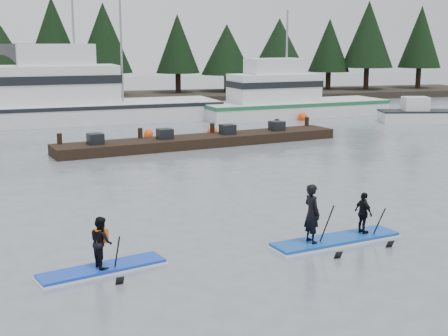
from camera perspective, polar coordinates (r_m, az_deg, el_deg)
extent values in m
plane|color=slate|center=(15.65, 5.81, -8.24)|extent=(160.00, 160.00, 0.00)
cube|color=#2D281E|center=(56.20, -9.70, 6.35)|extent=(70.00, 8.00, 0.60)
cube|color=white|center=(42.59, -12.10, 4.36)|extent=(17.37, 6.22, 2.27)
cube|color=white|center=(42.12, -15.00, 7.38)|extent=(7.93, 4.07, 2.46)
cylinder|color=gray|center=(42.16, -13.54, 10.83)|extent=(0.14, 0.14, 7.41)
cube|color=white|center=(44.86, 6.40, 4.88)|extent=(13.97, 5.74, 1.94)
cube|color=white|center=(43.90, 4.60, 7.31)|extent=(6.44, 3.62, 1.94)
cylinder|color=gray|center=(44.24, 5.75, 10.13)|extent=(0.14, 0.14, 6.26)
cube|color=white|center=(43.52, 18.22, 4.53)|extent=(6.67, 3.30, 0.75)
cube|color=black|center=(31.88, -2.07, 2.49)|extent=(15.15, 5.03, 0.50)
sphere|color=#FD420C|center=(42.62, 7.20, 4.38)|extent=(0.63, 0.63, 0.63)
sphere|color=#FD420C|center=(35.70, -1.07, 3.08)|extent=(0.59, 0.59, 0.59)
sphere|color=#FD420C|center=(35.14, -6.92, 2.86)|extent=(0.54, 0.54, 0.54)
cube|color=#143BBD|center=(15.02, -11.06, -9.04)|extent=(3.07, 1.59, 0.11)
imported|color=black|center=(14.80, -11.16, -6.64)|extent=(0.61, 0.70, 1.21)
cube|color=orange|center=(14.76, -11.18, -6.11)|extent=(0.35, 0.28, 0.32)
cylinder|color=black|center=(14.85, -9.87, -8.43)|extent=(0.18, 0.87, 1.48)
cube|color=#124AAE|center=(17.02, 10.18, -6.49)|extent=(3.75, 1.58, 0.13)
imported|color=black|center=(16.32, 8.03, -4.12)|extent=(0.48, 0.63, 1.55)
cylinder|color=black|center=(16.41, 9.15, -5.69)|extent=(0.10, 0.94, 1.60)
imported|color=black|center=(17.37, 12.63, -4.03)|extent=(0.41, 0.71, 1.14)
cylinder|color=black|center=(17.50, 13.66, -5.55)|extent=(0.09, 0.86, 1.45)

